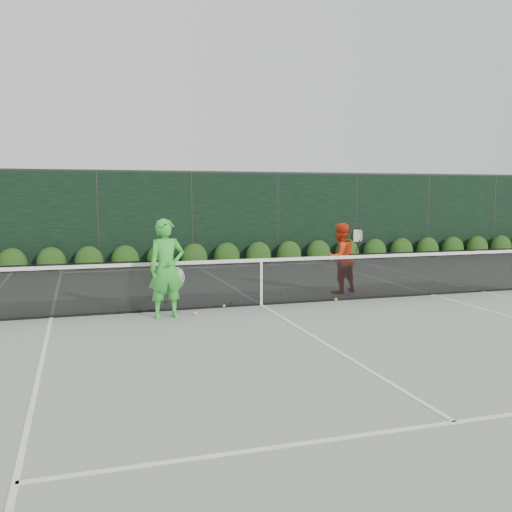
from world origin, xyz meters
name	(u,v)px	position (x,y,z in m)	size (l,w,h in m)	color
ground	(261,305)	(0.00, 0.00, 0.00)	(80.00, 80.00, 0.00)	gray
tennis_net	(260,280)	(-0.02, 0.00, 0.53)	(12.90, 0.10, 1.07)	black
player_woman	(167,269)	(-2.04, -0.60, 0.92)	(0.73, 0.54, 1.85)	green
player_man	(340,258)	(2.21, 0.90, 0.82)	(0.95, 0.81, 1.63)	red
court_lines	(261,305)	(0.00, 0.00, 0.01)	(11.03, 23.83, 0.01)	white
windscreen_fence	(313,243)	(0.00, -2.71, 1.51)	(32.00, 21.07, 3.06)	black
hedge_row	(194,258)	(0.00, 7.15, 0.23)	(31.66, 0.65, 0.94)	#16370F
tennis_balls	(240,302)	(-0.38, 0.26, 0.03)	(3.61, 1.61, 0.07)	#BEEB34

